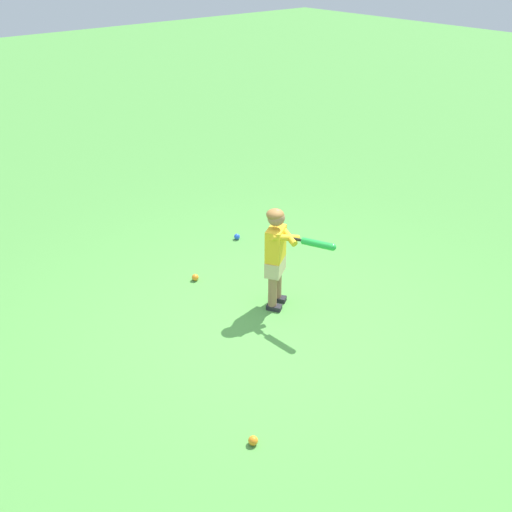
{
  "coord_description": "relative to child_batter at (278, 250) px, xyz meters",
  "views": [
    {
      "loc": [
        -3.17,
        -3.6,
        3.4
      ],
      "look_at": [
        0.3,
        0.53,
        0.45
      ],
      "focal_mm": 41.71,
      "sensor_mm": 36.0,
      "label": 1
    }
  ],
  "objects": [
    {
      "name": "play_ball_midfield",
      "position": [
        0.62,
        1.45,
        -0.61
      ],
      "size": [
        0.07,
        0.07,
        0.07
      ],
      "primitive_type": "sphere",
      "color": "blue",
      "rests_on": "ground"
    },
    {
      "name": "play_ball_far_right",
      "position": [
        -0.36,
        0.96,
        -0.61
      ],
      "size": [
        0.08,
        0.08,
        0.08
      ],
      "primitive_type": "sphere",
      "color": "orange",
      "rests_on": "ground"
    },
    {
      "name": "play_ball_far_left",
      "position": [
        -1.41,
        -1.3,
        -0.61
      ],
      "size": [
        0.08,
        0.08,
        0.08
      ],
      "primitive_type": "sphere",
      "color": "orange",
      "rests_on": "ground"
    },
    {
      "name": "ground_plane",
      "position": [
        -0.31,
        -0.2,
        -0.65
      ],
      "size": [
        40.0,
        40.0,
        0.0
      ],
      "primitive_type": "plane",
      "color": "#519942"
    },
    {
      "name": "child_batter",
      "position": [
        0.0,
        0.0,
        0.0
      ],
      "size": [
        0.34,
        0.78,
        1.08
      ],
      "color": "#232328",
      "rests_on": "ground"
    }
  ]
}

